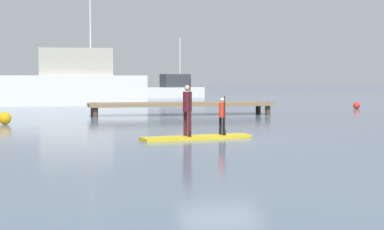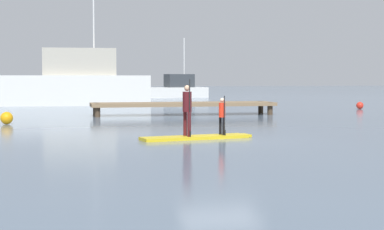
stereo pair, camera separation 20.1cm
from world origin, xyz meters
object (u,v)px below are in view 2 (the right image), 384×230
object	(u,v)px
paddler_adult	(187,107)
paddler_child_solo	(222,114)
fishing_boat_green_midground	(175,89)
mooring_buoy_near	(7,118)
mooring_buoy_mid	(360,105)
fishing_boat_white_large	(66,84)
paddleboard_near	(197,137)

from	to	relation	value
paddler_adult	paddler_child_solo	distance (m)	1.26
paddler_adult	fishing_boat_green_midground	xyz separation A→B (m)	(7.24, 39.93, -0.17)
paddler_adult	paddler_child_solo	bearing A→B (deg)	10.54
paddler_child_solo	mooring_buoy_near	size ratio (longest dim) A/B	2.42
paddler_adult	fishing_boat_green_midground	world-z (taller)	fishing_boat_green_midground
mooring_buoy_mid	fishing_boat_white_large	bearing A→B (deg)	152.50
paddleboard_near	fishing_boat_white_large	xyz separation A→B (m)	(-3.80, 25.24, 1.44)
fishing_boat_white_large	mooring_buoy_near	xyz separation A→B (m)	(-2.67, -17.57, -1.23)
fishing_boat_white_large	fishing_boat_green_midground	xyz separation A→B (m)	(10.71, 14.62, -0.63)
paddleboard_near	paddler_child_solo	xyz separation A→B (m)	(0.88, 0.16, 0.73)
paddler_adult	paddler_child_solo	xyz separation A→B (m)	(1.21, 0.23, -0.25)
paddleboard_near	mooring_buoy_mid	distance (m)	21.28
paddleboard_near	fishing_boat_white_large	size ratio (longest dim) A/B	0.30
mooring_buoy_near	fishing_boat_white_large	bearing A→B (deg)	81.35
paddler_adult	mooring_buoy_mid	size ratio (longest dim) A/B	4.03
paddleboard_near	fishing_boat_green_midground	world-z (taller)	fishing_boat_green_midground
mooring_buoy_near	paddler_child_solo	bearing A→B (deg)	-45.62
fishing_boat_green_midground	mooring_buoy_mid	bearing A→B (deg)	-73.22
paddler_adult	mooring_buoy_mid	world-z (taller)	paddler_adult
paddler_adult	fishing_boat_white_large	distance (m)	25.55
paddleboard_near	mooring_buoy_near	bearing A→B (deg)	130.16
paddler_child_solo	fishing_boat_white_large	distance (m)	25.53
fishing_boat_white_large	fishing_boat_green_midground	world-z (taller)	fishing_boat_white_large
fishing_boat_white_large	mooring_buoy_near	bearing A→B (deg)	-98.65
paddler_child_solo	fishing_boat_white_large	xyz separation A→B (m)	(-4.68, 25.09, 0.71)
paddler_child_solo	fishing_boat_green_midground	distance (m)	40.16
paddleboard_near	paddler_adult	world-z (taller)	paddler_adult
fishing_boat_white_large	paddler_adult	bearing A→B (deg)	-82.19
paddler_adult	paddler_child_solo	size ratio (longest dim) A/B	1.42
fishing_boat_white_large	paddleboard_near	bearing A→B (deg)	-81.43
fishing_boat_green_midground	mooring_buoy_mid	xyz separation A→B (m)	(7.22, -23.96, -0.64)
paddler_adult	mooring_buoy_near	xyz separation A→B (m)	(-6.14, 7.74, -0.77)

